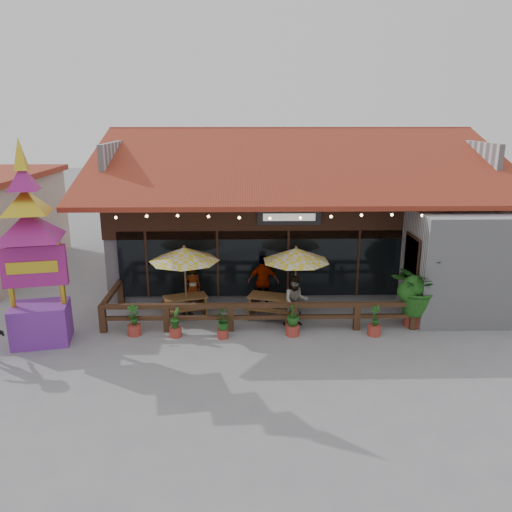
{
  "coord_description": "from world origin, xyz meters",
  "views": [
    {
      "loc": [
        -2.03,
        -15.08,
        6.6
      ],
      "look_at": [
        -1.65,
        1.5,
        1.89
      ],
      "focal_mm": 35.0,
      "sensor_mm": 36.0,
      "label": 1
    }
  ],
  "objects_px": {
    "picnic_table_left": "(186,302)",
    "thai_sign_tower": "(30,231)",
    "umbrella_right": "(296,255)",
    "umbrella_left": "(184,255)",
    "tropical_plant": "(416,287)",
    "picnic_table_right": "(272,302)"
  },
  "relations": [
    {
      "from": "picnic_table_left",
      "to": "thai_sign_tower",
      "type": "relative_size",
      "value": 0.27
    },
    {
      "from": "umbrella_right",
      "to": "umbrella_left",
      "type": "bearing_deg",
      "value": -178.9
    },
    {
      "from": "tropical_plant",
      "to": "umbrella_right",
      "type": "bearing_deg",
      "value": 164.73
    },
    {
      "from": "tropical_plant",
      "to": "picnic_table_right",
      "type": "bearing_deg",
      "value": 169.3
    },
    {
      "from": "thai_sign_tower",
      "to": "picnic_table_right",
      "type": "bearing_deg",
      "value": 14.58
    },
    {
      "from": "thai_sign_tower",
      "to": "tropical_plant",
      "type": "xyz_separation_m",
      "value": [
        11.54,
        0.96,
        -2.11
      ]
    },
    {
      "from": "thai_sign_tower",
      "to": "umbrella_left",
      "type": "bearing_deg",
      "value": 25.02
    },
    {
      "from": "umbrella_right",
      "to": "thai_sign_tower",
      "type": "bearing_deg",
      "value": -165.7
    },
    {
      "from": "picnic_table_left",
      "to": "picnic_table_right",
      "type": "xyz_separation_m",
      "value": [
        2.92,
        -0.17,
        0.04
      ]
    },
    {
      "from": "umbrella_left",
      "to": "thai_sign_tower",
      "type": "height_order",
      "value": "thai_sign_tower"
    },
    {
      "from": "picnic_table_left",
      "to": "picnic_table_right",
      "type": "relative_size",
      "value": 0.93
    },
    {
      "from": "picnic_table_left",
      "to": "tropical_plant",
      "type": "xyz_separation_m",
      "value": [
        7.48,
        -1.03,
        0.85
      ]
    },
    {
      "from": "picnic_table_right",
      "to": "thai_sign_tower",
      "type": "distance_m",
      "value": 7.79
    },
    {
      "from": "umbrella_left",
      "to": "picnic_table_left",
      "type": "bearing_deg",
      "value": 113.9
    },
    {
      "from": "picnic_table_left",
      "to": "tropical_plant",
      "type": "bearing_deg",
      "value": -7.86
    },
    {
      "from": "picnic_table_left",
      "to": "picnic_table_right",
      "type": "distance_m",
      "value": 2.93
    },
    {
      "from": "umbrella_left",
      "to": "picnic_table_right",
      "type": "bearing_deg",
      "value": -1.88
    },
    {
      "from": "thai_sign_tower",
      "to": "tropical_plant",
      "type": "distance_m",
      "value": 11.77
    },
    {
      "from": "umbrella_left",
      "to": "tropical_plant",
      "type": "distance_m",
      "value": 7.55
    },
    {
      "from": "thai_sign_tower",
      "to": "tropical_plant",
      "type": "bearing_deg",
      "value": 4.74
    },
    {
      "from": "picnic_table_right",
      "to": "thai_sign_tower",
      "type": "relative_size",
      "value": 0.29
    },
    {
      "from": "picnic_table_right",
      "to": "umbrella_left",
      "type": "bearing_deg",
      "value": 178.12
    }
  ]
}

